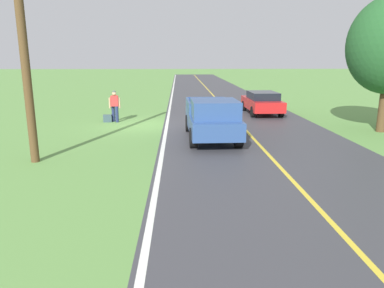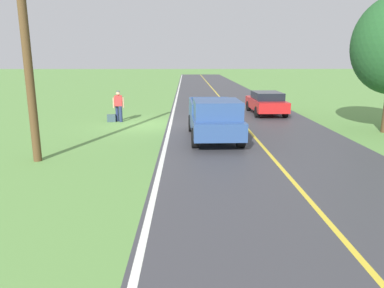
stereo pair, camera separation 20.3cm
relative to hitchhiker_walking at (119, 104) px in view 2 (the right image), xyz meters
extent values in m
plane|color=#609347|center=(-1.70, 1.10, -0.98)|extent=(200.00, 200.00, 0.00)
cube|color=#3D3D42|center=(-6.83, 1.10, -0.98)|extent=(8.22, 120.00, 0.00)
cube|color=silver|center=(-2.90, 1.10, -0.98)|extent=(0.16, 117.60, 0.00)
cube|color=gold|center=(-6.83, 1.10, -0.98)|extent=(0.14, 117.60, 0.00)
cylinder|color=navy|center=(-0.12, 0.14, -0.54)|extent=(0.18, 0.18, 0.88)
cylinder|color=navy|center=(0.12, -0.08, -0.54)|extent=(0.18, 0.18, 0.88)
cube|color=red|center=(0.00, 0.03, 0.19)|extent=(0.42, 0.29, 0.58)
sphere|color=tan|center=(0.00, 0.03, 0.59)|extent=(0.23, 0.23, 0.23)
sphere|color=#4C564C|center=(0.00, 0.03, 0.67)|extent=(0.20, 0.20, 0.20)
cube|color=#234C2D|center=(0.01, -0.17, 0.22)|extent=(0.33, 0.22, 0.44)
cylinder|color=tan|center=(-0.26, 0.03, 0.08)|extent=(0.10, 0.10, 0.58)
cylinder|color=tan|center=(0.26, 0.07, 0.08)|extent=(0.10, 0.10, 0.58)
cube|color=#384C56|center=(0.41, 0.11, -0.77)|extent=(0.47, 0.23, 0.42)
cube|color=#2D4C84|center=(-4.96, 4.35, -0.23)|extent=(2.15, 5.45, 0.70)
cube|color=#2D4C84|center=(-5.00, 5.54, 0.48)|extent=(1.90, 2.21, 0.72)
cube|color=black|center=(-5.00, 5.54, 0.55)|extent=(1.71, 1.34, 0.43)
cube|color=#2D4C84|center=(-5.87, 3.25, 0.34)|extent=(0.18, 3.03, 0.45)
cube|color=#2D4C84|center=(-3.99, 3.30, 0.34)|extent=(0.18, 3.03, 0.45)
cube|color=#2D4C84|center=(-4.89, 1.76, 0.34)|extent=(1.84, 0.15, 0.45)
cylinder|color=black|center=(-5.91, 6.08, -0.58)|extent=(0.32, 0.81, 0.80)
cylinder|color=black|center=(-4.11, 6.12, -0.58)|extent=(0.32, 0.81, 0.80)
cylinder|color=black|center=(-5.82, 2.78, -0.58)|extent=(0.32, 0.81, 0.80)
cylinder|color=black|center=(-4.02, 2.83, -0.58)|extent=(0.32, 0.81, 0.80)
cube|color=red|center=(-8.81, -2.66, -0.34)|extent=(1.91, 4.42, 0.62)
cube|color=black|center=(-8.82, -2.46, 0.20)|extent=(1.66, 2.40, 0.46)
cylinder|color=black|center=(-7.95, -4.05, -0.65)|extent=(0.25, 0.66, 0.66)
cylinder|color=black|center=(-9.64, -4.07, -0.65)|extent=(0.25, 0.66, 0.66)
cylinder|color=black|center=(-7.99, -1.25, -0.65)|extent=(0.25, 0.66, 0.66)
cylinder|color=black|center=(-9.68, -1.27, -0.65)|extent=(0.25, 0.66, 0.66)
cylinder|color=brown|center=(1.40, 7.89, 3.00)|extent=(0.28, 0.28, 7.96)
camera|label=1|loc=(-3.54, 19.98, 2.49)|focal=33.67mm
camera|label=2|loc=(-3.75, 19.98, 2.49)|focal=33.67mm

